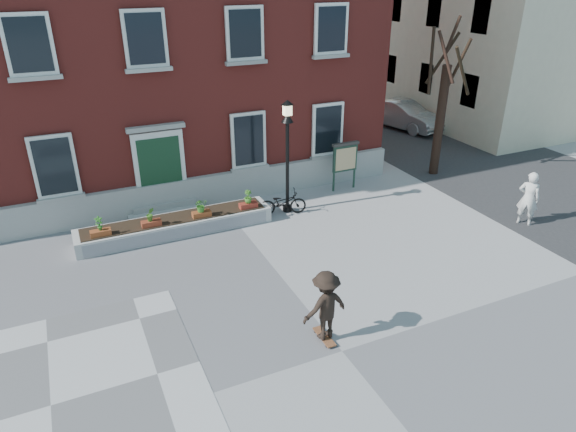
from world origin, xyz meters
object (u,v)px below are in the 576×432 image
parked_car (403,115)px  lamp_post (287,142)px  bystander (528,198)px  skateboarder (325,306)px  bicycle (283,203)px  notice_board (345,158)px

parked_car → lamp_post: size_ratio=1.11×
bystander → skateboarder: 9.21m
bicycle → skateboarder: bearing=178.4°
bicycle → lamp_post: size_ratio=0.42×
lamp_post → notice_board: bearing=17.4°
bystander → skateboarder: bystander is taller
parked_car → skateboarder: 18.02m
bicycle → lamp_post: (0.26, 0.16, 2.11)m
bicycle → parked_car: size_ratio=0.38×
bicycle → bystander: bystander is taller
lamp_post → skateboarder: size_ratio=2.20×
parked_car → bystander: bearing=-121.1°
bicycle → skateboarder: skateboarder is taller
notice_board → skateboarder: bearing=-123.0°
lamp_post → skateboarder: bearing=-107.5°
parked_car → skateboarder: (-11.95, -13.49, 0.21)m
parked_car → bystander: bystander is taller
parked_car → lamp_post: 12.13m
parked_car → notice_board: (-7.05, -5.96, 0.55)m
bystander → skateboarder: (-8.88, -2.45, 0.01)m
bystander → notice_board: bearing=3.5°
notice_board → lamp_post: bearing=-162.6°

